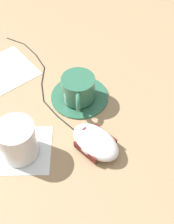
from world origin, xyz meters
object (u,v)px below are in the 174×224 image
at_px(computer_mouse, 95,142).
at_px(drinking_glass, 17,140).
at_px(saucer, 80,96).
at_px(coffee_cup, 78,89).

xyz_separation_m(computer_mouse, drinking_glass, (-0.15, 0.02, 0.02)).
bearing_deg(drinking_glass, computer_mouse, -6.74).
distance_m(saucer, computer_mouse, 0.15).
relative_size(saucer, computer_mouse, 1.05).
height_order(saucer, drinking_glass, drinking_glass).
relative_size(coffee_cup, computer_mouse, 0.80).
height_order(saucer, coffee_cup, coffee_cup).
bearing_deg(computer_mouse, coffee_cup, 94.25).
bearing_deg(drinking_glass, coffee_cup, 39.86).
bearing_deg(coffee_cup, saucer, 61.45).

